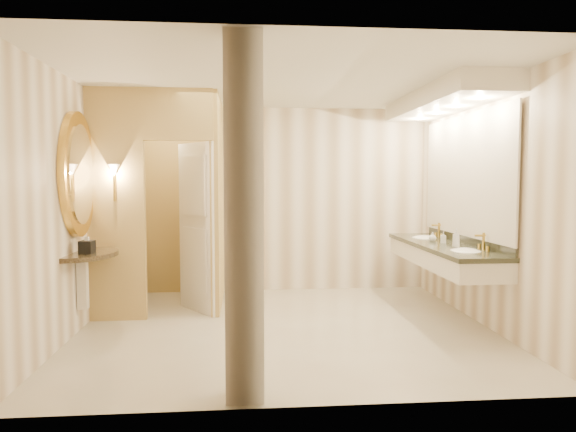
# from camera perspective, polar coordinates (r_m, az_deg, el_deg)

# --- Properties ---
(floor) EXTENTS (4.50, 4.50, 0.00)m
(floor) POSITION_cam_1_polar(r_m,az_deg,el_deg) (5.84, -0.31, -12.31)
(floor) COLOR beige
(floor) RESTS_ON ground
(ceiling) EXTENTS (4.50, 4.50, 0.00)m
(ceiling) POSITION_cam_1_polar(r_m,az_deg,el_deg) (5.70, -0.32, 14.71)
(ceiling) COLOR silver
(ceiling) RESTS_ON wall_back
(wall_back) EXTENTS (4.50, 0.02, 2.70)m
(wall_back) POSITION_cam_1_polar(r_m,az_deg,el_deg) (7.61, -1.53, 1.81)
(wall_back) COLOR white
(wall_back) RESTS_ON floor
(wall_front) EXTENTS (4.50, 0.02, 2.70)m
(wall_front) POSITION_cam_1_polar(r_m,az_deg,el_deg) (3.63, 2.22, -0.59)
(wall_front) COLOR white
(wall_front) RESTS_ON floor
(wall_left) EXTENTS (0.02, 4.00, 2.70)m
(wall_left) POSITION_cam_1_polar(r_m,az_deg,el_deg) (5.88, -22.76, 0.86)
(wall_left) COLOR white
(wall_left) RESTS_ON floor
(wall_right) EXTENTS (0.02, 4.00, 2.70)m
(wall_right) POSITION_cam_1_polar(r_m,az_deg,el_deg) (6.21, 20.85, 1.06)
(wall_right) COLOR white
(wall_right) RESTS_ON floor
(toilet_closet) EXTENTS (1.50, 1.55, 2.70)m
(toilet_closet) POSITION_cam_1_polar(r_m,az_deg,el_deg) (6.59, -10.86, 1.71)
(toilet_closet) COLOR #D3BA6E
(toilet_closet) RESTS_ON floor
(wall_sconce) EXTENTS (0.14, 0.14, 0.42)m
(wall_sconce) POSITION_cam_1_polar(r_m,az_deg,el_deg) (6.20, -18.76, 4.64)
(wall_sconce) COLOR #B39239
(wall_sconce) RESTS_ON toilet_closet
(vanity) EXTENTS (0.75, 2.57, 2.09)m
(vanity) POSITION_cam_1_polar(r_m,az_deg,el_deg) (6.46, 17.20, 3.72)
(vanity) COLOR silver
(vanity) RESTS_ON floor
(console_shelf) EXTENTS (1.02, 1.02, 1.96)m
(console_shelf) POSITION_cam_1_polar(r_m,az_deg,el_deg) (5.91, -22.26, 0.85)
(console_shelf) COLOR black
(console_shelf) RESTS_ON floor
(pillar) EXTENTS (0.28, 0.28, 2.70)m
(pillar) POSITION_cam_1_polar(r_m,az_deg,el_deg) (3.80, -4.91, -0.39)
(pillar) COLOR silver
(pillar) RESTS_ON floor
(tissue_box) EXTENTS (0.15, 0.15, 0.14)m
(tissue_box) POSITION_cam_1_polar(r_m,az_deg,el_deg) (5.76, -21.42, -3.24)
(tissue_box) COLOR black
(tissue_box) RESTS_ON console_shelf
(toilet) EXTENTS (0.45, 0.70, 0.68)m
(toilet) POSITION_cam_1_polar(r_m,az_deg,el_deg) (7.30, -16.80, -6.42)
(toilet) COLOR white
(toilet) RESTS_ON floor
(soap_bottle_a) EXTENTS (0.08, 0.08, 0.14)m
(soap_bottle_a) POSITION_cam_1_polar(r_m,az_deg,el_deg) (6.52, 16.87, -2.29)
(soap_bottle_a) COLOR beige
(soap_bottle_a) RESTS_ON vanity
(soap_bottle_b) EXTENTS (0.10, 0.10, 0.12)m
(soap_bottle_b) POSITION_cam_1_polar(r_m,az_deg,el_deg) (6.68, 15.76, -2.22)
(soap_bottle_b) COLOR silver
(soap_bottle_b) RESTS_ON vanity
(soap_bottle_c) EXTENTS (0.11, 0.11, 0.21)m
(soap_bottle_c) POSITION_cam_1_polar(r_m,az_deg,el_deg) (6.12, 18.18, -2.38)
(soap_bottle_c) COLOR #C6B28C
(soap_bottle_c) RESTS_ON vanity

